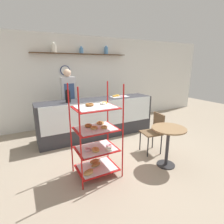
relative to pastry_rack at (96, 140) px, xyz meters
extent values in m
plane|color=gray|center=(0.71, 0.33, -0.65)|extent=(14.00, 14.00, 0.00)
cube|color=white|center=(0.71, 2.84, 0.70)|extent=(10.00, 0.06, 2.70)
cube|color=#4C331E|center=(0.71, 2.69, 1.52)|extent=(2.83, 0.24, 0.02)
cylinder|color=silver|center=(-0.07, 2.69, 1.63)|extent=(0.14, 0.14, 0.21)
sphere|color=silver|center=(-0.07, 2.69, 1.76)|extent=(0.08, 0.08, 0.08)
cylinder|color=#4C7FB2|center=(0.70, 2.69, 1.60)|extent=(0.11, 0.11, 0.16)
sphere|color=#4C7FB2|center=(0.70, 2.69, 1.70)|extent=(0.06, 0.06, 0.06)
cylinder|color=#4C7FB2|center=(1.51, 2.69, 1.63)|extent=(0.12, 0.12, 0.21)
sphere|color=#4C7FB2|center=(1.51, 2.69, 1.75)|extent=(0.06, 0.06, 0.06)
cylinder|color=navy|center=(0.22, 2.79, 1.05)|extent=(0.28, 0.03, 0.28)
cylinder|color=white|center=(0.22, 2.78, 1.05)|extent=(0.24, 0.00, 0.24)
cube|color=#333338|center=(0.71, 1.57, -0.14)|extent=(3.03, 0.62, 1.01)
cube|color=silver|center=(0.71, 1.26, 0.04)|extent=(2.91, 0.01, 0.64)
cylinder|color=#B71414|center=(-0.35, -0.27, 0.14)|extent=(0.02, 0.02, 1.58)
cylinder|color=#B71414|center=(0.36, -0.27, 0.14)|extent=(0.02, 0.02, 1.58)
cylinder|color=#B71414|center=(-0.35, 0.27, 0.14)|extent=(0.02, 0.02, 1.58)
cylinder|color=#B71414|center=(0.36, 0.27, 0.14)|extent=(0.02, 0.02, 1.58)
cube|color=#B71414|center=(0.01, 0.00, -0.53)|extent=(0.67, 0.52, 0.01)
cube|color=silver|center=(0.01, 0.00, -0.52)|extent=(0.60, 0.46, 0.01)
ellipsoid|color=tan|center=(-0.21, -0.15, -0.48)|extent=(0.17, 0.09, 0.06)
ellipsoid|color=olive|center=(0.00, 0.02, -0.48)|extent=(0.21, 0.14, 0.06)
ellipsoid|color=olive|center=(-0.20, -0.13, -0.47)|extent=(0.20, 0.12, 0.08)
ellipsoid|color=#B27F47|center=(0.01, 0.13, -0.47)|extent=(0.20, 0.12, 0.08)
cube|color=#B71414|center=(0.01, 0.00, -0.17)|extent=(0.67, 0.52, 0.01)
cube|color=silver|center=(0.01, 0.00, -0.16)|extent=(0.60, 0.46, 0.01)
torus|color=silver|center=(0.17, -0.16, -0.13)|extent=(0.13, 0.13, 0.03)
torus|color=#EAB2C1|center=(-0.15, -0.01, -0.13)|extent=(0.11, 0.11, 0.03)
torus|color=#EAB2C1|center=(0.23, -0.05, -0.14)|extent=(0.10, 0.10, 0.03)
torus|color=tan|center=(-0.04, -0.06, -0.13)|extent=(0.12, 0.12, 0.03)
torus|color=tan|center=(-0.05, -0.11, -0.13)|extent=(0.12, 0.12, 0.04)
cube|color=#B71414|center=(0.01, 0.00, 0.19)|extent=(0.67, 0.52, 0.01)
cube|color=silver|center=(0.01, 0.00, 0.20)|extent=(0.60, 0.46, 0.01)
torus|color=tan|center=(-0.03, -0.02, 0.23)|extent=(0.12, 0.12, 0.04)
torus|color=tan|center=(-0.08, 0.13, 0.23)|extent=(0.12, 0.12, 0.03)
torus|color=tan|center=(0.15, 0.15, 0.23)|extent=(0.13, 0.13, 0.03)
torus|color=brown|center=(-0.08, 0.11, 0.23)|extent=(0.13, 0.13, 0.03)
torus|color=tan|center=(0.12, -0.07, 0.23)|extent=(0.11, 0.11, 0.04)
cube|color=#B71414|center=(0.01, 0.00, 0.55)|extent=(0.67, 0.52, 0.01)
cube|color=silver|center=(0.01, 0.00, 0.56)|extent=(0.60, 0.46, 0.01)
torus|color=silver|center=(0.18, 0.09, 0.58)|extent=(0.11, 0.11, 0.03)
torus|color=brown|center=(-0.06, 0.08, 0.59)|extent=(0.14, 0.14, 0.04)
torus|color=gold|center=(0.23, 0.12, 0.58)|extent=(0.10, 0.10, 0.03)
cube|color=#282833|center=(0.09, 2.04, -0.17)|extent=(0.22, 0.19, 0.95)
cube|color=#B2B2B7|center=(0.09, 2.04, 0.60)|extent=(0.36, 0.22, 0.61)
cube|color=#334770|center=(0.09, 1.93, 0.49)|extent=(0.25, 0.01, 0.51)
sphere|color=beige|center=(0.09, 2.04, 1.01)|extent=(0.19, 0.19, 0.19)
cylinder|color=#262628|center=(1.28, -0.36, -0.64)|extent=(0.34, 0.34, 0.02)
cylinder|color=#333338|center=(1.28, -0.36, -0.27)|extent=(0.06, 0.06, 0.71)
cylinder|color=olive|center=(1.28, -0.36, 0.10)|extent=(0.62, 0.62, 0.02)
cylinder|color=black|center=(1.21, 0.37, -0.43)|extent=(0.02, 0.02, 0.44)
cylinder|color=black|center=(1.17, 0.05, -0.43)|extent=(0.02, 0.02, 0.44)
cylinder|color=black|center=(1.53, 0.33, -0.43)|extent=(0.02, 0.02, 0.44)
cylinder|color=black|center=(1.49, 0.01, -0.43)|extent=(0.02, 0.02, 0.44)
cube|color=brown|center=(1.35, 0.19, -0.20)|extent=(0.43, 0.43, 0.03)
cube|color=brown|center=(1.52, 0.17, 0.02)|extent=(0.08, 0.36, 0.40)
cylinder|color=black|center=(-0.05, 1.52, 0.49)|extent=(0.12, 0.12, 0.26)
ellipsoid|color=black|center=(-0.05, 1.52, 0.64)|extent=(0.10, 0.10, 0.05)
cube|color=silver|center=(1.37, 1.59, 0.36)|extent=(0.49, 0.27, 0.01)
torus|color=gold|center=(1.34, 1.66, 0.39)|extent=(0.13, 0.13, 0.04)
torus|color=gold|center=(1.22, 1.61, 0.39)|extent=(0.11, 0.11, 0.03)
torus|color=#EAB2C1|center=(1.43, 1.55, 0.39)|extent=(0.11, 0.11, 0.03)
camera|label=1|loc=(-1.01, -2.50, 1.20)|focal=28.00mm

